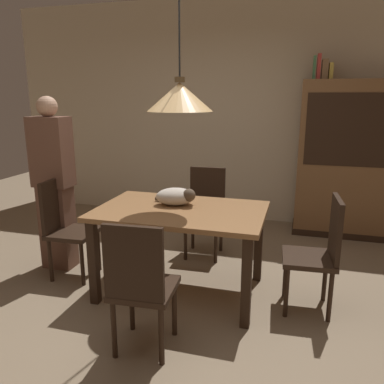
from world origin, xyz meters
TOP-DOWN VIEW (x-y plane):
  - ground at (0.00, 0.00)m, footprint 10.00×10.00m
  - back_wall at (0.00, 2.65)m, footprint 6.40×0.10m
  - dining_table at (-0.07, 0.40)m, footprint 1.40×0.90m
  - chair_far_back at (-0.07, 1.28)m, footprint 0.41×0.41m
  - chair_near_front at (-0.06, -0.48)m, footprint 0.43×0.43m
  - chair_left_side at (-1.20, 0.40)m, footprint 0.42×0.42m
  - chair_right_side at (1.06, 0.40)m, footprint 0.43×0.43m
  - cat_sleeping at (-0.14, 0.50)m, footprint 0.40×0.31m
  - pendant_lamp at (-0.07, 0.40)m, footprint 0.52×0.52m
  - hutch_bookcase at (1.39, 2.32)m, footprint 1.12×0.45m
  - book_green_slim at (0.95, 2.32)m, footprint 0.03×0.20m
  - book_red_tall at (1.00, 2.32)m, footprint 0.04×0.22m
  - book_brown_thick at (1.07, 2.32)m, footprint 0.06×0.24m
  - book_yellow_short at (1.13, 2.32)m, footprint 0.04×0.20m
  - person_standing at (-1.39, 0.55)m, footprint 0.36×0.22m

SIDE VIEW (x-z plane):
  - ground at x=0.00m, z-range 0.00..0.00m
  - chair_far_back at x=-0.07m, z-range 0.05..0.98m
  - chair_near_front at x=-0.06m, z-range 0.05..0.98m
  - chair_left_side at x=-1.20m, z-range 0.05..0.98m
  - chair_right_side at x=1.06m, z-range 0.05..0.98m
  - dining_table at x=-0.07m, z-range 0.27..1.02m
  - cat_sleeping at x=-0.14m, z-range 0.75..0.90m
  - person_standing at x=-1.39m, z-range 0.01..1.68m
  - hutch_bookcase at x=1.39m, z-range -0.04..1.81m
  - back_wall at x=0.00m, z-range 0.00..2.90m
  - pendant_lamp at x=-0.07m, z-range 1.01..2.31m
  - book_yellow_short at x=1.13m, z-range 1.85..2.03m
  - book_brown_thick at x=1.07m, z-range 1.85..2.07m
  - book_green_slim at x=0.95m, z-range 1.85..2.11m
  - book_red_tall at x=1.00m, z-range 1.85..2.13m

